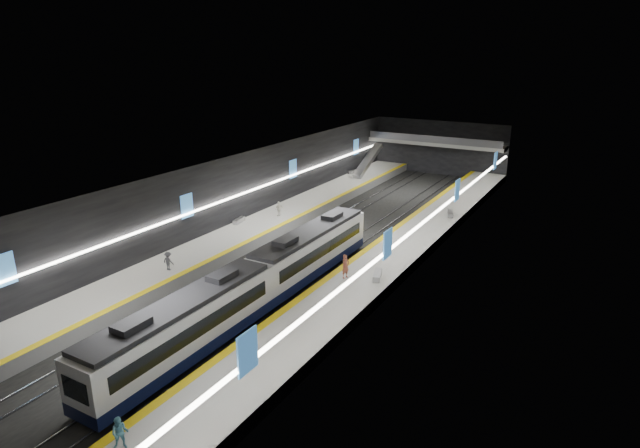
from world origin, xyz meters
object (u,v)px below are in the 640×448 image
Objects in this scene: escalator at (368,161)px; passenger_left_b at (168,261)px; bench_left_far at (352,172)px; bench_right_far at (450,214)px; bench_right_near at (377,275)px; train at (257,282)px; bench_left_near at (239,221)px; passenger_left_a at (279,209)px; passenger_right_a at (346,267)px; passenger_right_b at (120,433)px.

escalator reaches higher than passenger_left_b.
bench_right_far is (18.29, -13.01, 0.04)m from bench_left_far.
bench_right_far is (0.11, 18.94, -0.00)m from bench_right_near.
train is 16.67× the size of bench_left_near.
bench_left_near is 1.07× the size of bench_left_far.
bench_left_far is 22.47m from passenger_left_a.
passenger_right_a is at bearing 57.27° from train.
passenger_left_a reaches higher than bench_right_near.
escalator is 4.75× the size of bench_left_far.
escalator reaches higher than bench_left_near.
bench_left_far is 1.05× the size of passenger_left_a.
bench_left_near is 0.91× the size of bench_right_far.
train is 3.76× the size of escalator.
passenger_left_b is (-9.25, 0.43, -0.42)m from train.
train reaches higher than passenger_left_a.
escalator is at bearing 46.78° from bench_left_far.
bench_left_far is at bearing 126.49° from bench_right_far.
bench_right_far is at bearing 141.81° from passenger_left_a.
passenger_right_a is (-2.31, -20.18, 0.73)m from bench_right_far.
bench_left_far is at bearing 101.19° from bench_right_near.
passenger_left_b is at bearing -86.68° from bench_left_near.
train reaches higher than bench_left_near.
bench_left_near is 17.43m from passenger_right_a.
bench_right_near is 23.18m from passenger_right_b.
train reaches higher than bench_left_far.
bench_right_near is 1.28× the size of passenger_left_b.
bench_left_far is 57.24m from passenger_right_b.
passenger_left_b reaches higher than bench_left_far.
train is at bearing -148.16° from bench_right_near.
bench_right_far is at bearing -122.83° from passenger_left_b.
passenger_right_a reaches higher than passenger_left_b.
passenger_left_b reaches higher than bench_right_far.
passenger_left_a is (-13.63, 10.85, -0.17)m from passenger_right_a.
bench_left_near is at bearing -79.67° from passenger_left_b.
train is 9.72m from bench_right_near.
escalator is at bearing 40.87° from passenger_right_a.
passenger_left_a is at bearing 119.49° from train.
bench_left_near is 1.12× the size of passenger_left_a.
passenger_right_a is at bearing 51.35° from passenger_right_b.
passenger_left_b reaches higher than bench_right_near.
bench_right_near is (6.18, 7.44, -0.95)m from train.
bench_right_far is (18.29, 13.27, 0.02)m from bench_left_near.
passenger_left_a is 1.03× the size of passenger_left_b.
bench_right_near is 1.23× the size of passenger_left_a.
escalator is 23.23m from passenger_left_a.
passenger_right_a reaches higher than bench_left_far.
escalator reaches higher than passenger_right_a.
bench_right_far is 1.23× the size of passenger_left_a.
bench_left_far is 39.07m from passenger_left_b.
passenger_right_b is at bearing -76.25° from train.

